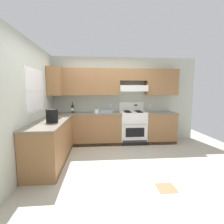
% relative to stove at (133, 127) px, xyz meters
% --- Properties ---
extents(ground_plane, '(7.04, 7.04, 0.00)m').
position_rel_stove_xyz_m(ground_plane, '(-0.80, -1.25, -0.48)').
color(ground_plane, '#B2AA99').
extents(floor_accent_tile, '(0.30, 0.30, 0.01)m').
position_rel_stove_xyz_m(floor_accent_tile, '(0.04, -2.45, -0.48)').
color(floor_accent_tile, olive).
rests_on(floor_accent_tile, ground_plane).
extents(wall_back, '(4.68, 0.57, 2.55)m').
position_rel_stove_xyz_m(wall_back, '(-0.40, 0.27, 1.00)').
color(wall_back, beige).
rests_on(wall_back, ground_plane).
extents(wall_left, '(0.47, 4.00, 2.55)m').
position_rel_stove_xyz_m(wall_left, '(-2.40, -1.03, 0.87)').
color(wall_left, beige).
rests_on(wall_left, ground_plane).
extents(counter_back_run, '(3.60, 0.65, 0.91)m').
position_rel_stove_xyz_m(counter_back_run, '(-0.69, -0.01, -0.03)').
color(counter_back_run, olive).
rests_on(counter_back_run, ground_plane).
extents(counter_left_run, '(0.63, 1.91, 0.91)m').
position_rel_stove_xyz_m(counter_left_run, '(-2.05, -1.26, -0.03)').
color(counter_left_run, olive).
rests_on(counter_left_run, ground_plane).
extents(stove, '(0.76, 0.62, 1.20)m').
position_rel_stove_xyz_m(stove, '(0.00, 0.00, 0.00)').
color(stove, white).
rests_on(stove, ground_plane).
extents(wine_bottle, '(0.08, 0.08, 0.32)m').
position_rel_stove_xyz_m(wine_bottle, '(-1.77, 0.10, 0.56)').
color(wine_bottle, black).
rests_on(wine_bottle, counter_back_run).
extents(bowl, '(0.38, 0.23, 0.07)m').
position_rel_stove_xyz_m(bowl, '(-0.79, 0.08, 0.46)').
color(bowl, '#9EADB7').
rests_on(bowl, counter_back_run).
extents(bucket, '(0.25, 0.25, 0.27)m').
position_rel_stove_xyz_m(bucket, '(-1.96, -1.45, 0.57)').
color(bucket, black).
rests_on(bucket, counter_left_run).
extents(paper_towel_roll, '(0.13, 0.13, 0.11)m').
position_rel_stove_xyz_m(paper_towel_roll, '(-1.07, -0.05, 0.48)').
color(paper_towel_roll, white).
rests_on(paper_towel_roll, counter_back_run).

